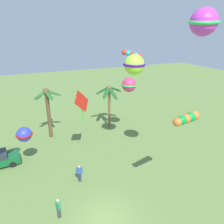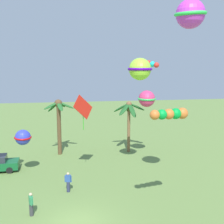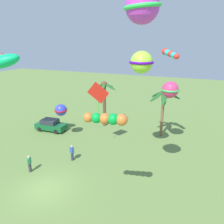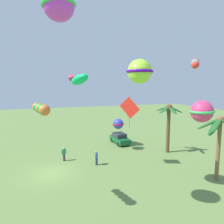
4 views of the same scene
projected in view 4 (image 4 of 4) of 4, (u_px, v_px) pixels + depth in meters
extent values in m
plane|color=olive|center=(52.00, 173.00, 19.04)|extent=(120.00, 120.00, 0.00)
cylinder|color=brown|center=(218.00, 150.00, 17.40)|extent=(0.34, 0.34, 5.52)
ellipsoid|color=#1E5623|center=(217.00, 122.00, 17.98)|extent=(1.96, 1.51, 1.27)
ellipsoid|color=#1E5623|center=(209.00, 124.00, 17.49)|extent=(1.79, 1.74, 1.33)
ellipsoid|color=#1E5623|center=(215.00, 127.00, 16.69)|extent=(0.94, 1.86, 1.53)
sphere|color=brown|center=(220.00, 119.00, 17.04)|extent=(0.64, 0.64, 0.64)
cylinder|color=brown|center=(168.00, 130.00, 24.74)|extent=(0.44, 0.44, 5.75)
ellipsoid|color=#236028|center=(173.00, 110.00, 23.60)|extent=(1.79, 0.69, 0.90)
ellipsoid|color=#236028|center=(176.00, 110.00, 24.35)|extent=(1.15, 1.79, 0.95)
ellipsoid|color=#236028|center=(169.00, 110.00, 25.10)|extent=(1.56, 1.26, 1.30)
ellipsoid|color=#236028|center=(163.00, 109.00, 24.96)|extent=(1.80, 1.27, 0.84)
ellipsoid|color=#236028|center=(164.00, 110.00, 23.95)|extent=(0.89, 1.81, 0.92)
sphere|color=brown|center=(169.00, 108.00, 24.37)|extent=(0.84, 0.84, 0.84)
cube|color=#145B2D|center=(120.00, 139.00, 28.89)|extent=(3.98, 1.89, 0.70)
cube|color=#282D38|center=(119.00, 135.00, 28.94)|extent=(2.10, 1.59, 0.56)
cylinder|color=black|center=(128.00, 143.00, 28.12)|extent=(0.61, 0.21, 0.60)
cylinder|color=black|center=(118.00, 144.00, 27.52)|extent=(0.61, 0.21, 0.60)
cylinder|color=black|center=(121.00, 139.00, 30.33)|extent=(0.61, 0.21, 0.60)
cylinder|color=black|center=(112.00, 140.00, 29.72)|extent=(0.61, 0.21, 0.60)
cylinder|color=#2D3351|center=(97.00, 161.00, 20.98)|extent=(0.26, 0.26, 0.84)
cube|color=#2D519E|center=(96.00, 155.00, 20.89)|extent=(0.42, 0.31, 0.54)
sphere|color=beige|center=(96.00, 152.00, 20.84)|extent=(0.21, 0.21, 0.21)
cylinder|color=#2D519E|center=(96.00, 155.00, 21.12)|extent=(0.09, 0.09, 0.52)
cylinder|color=#2D519E|center=(97.00, 156.00, 20.67)|extent=(0.09, 0.09, 0.52)
cylinder|color=#38383D|center=(64.00, 157.00, 22.16)|extent=(0.26, 0.26, 0.84)
cube|color=#338956|center=(64.00, 151.00, 22.07)|extent=(0.33, 0.43, 0.54)
sphere|color=beige|center=(64.00, 148.00, 22.02)|extent=(0.21, 0.21, 0.21)
cylinder|color=#338956|center=(62.00, 152.00, 21.94)|extent=(0.09, 0.09, 0.52)
cylinder|color=#338956|center=(66.00, 151.00, 22.21)|extent=(0.09, 0.09, 0.52)
sphere|color=#A6EF3A|center=(140.00, 71.00, 14.73)|extent=(1.84, 1.84, 1.84)
torus|color=#5309A9|center=(140.00, 71.00, 14.73)|extent=(2.79, 2.79, 0.23)
ellipsoid|color=#0DCB6F|center=(80.00, 79.00, 26.13)|extent=(3.92, 2.87, 2.03)
cone|color=#C1274E|center=(74.00, 77.00, 27.19)|extent=(1.61, 1.47, 1.30)
cone|color=#C1274E|center=(80.00, 75.00, 26.06)|extent=(0.87, 0.87, 0.69)
sphere|color=#D83CD9|center=(59.00, 5.00, 10.89)|extent=(1.75, 1.75, 1.75)
torus|color=#2ED94E|center=(59.00, 5.00, 10.89)|extent=(2.73, 2.73, 0.41)
cube|color=red|center=(130.00, 108.00, 19.96)|extent=(1.76, 1.47, 2.19)
cylinder|color=#19B713|center=(129.00, 120.00, 20.12)|extent=(0.05, 0.05, 1.46)
sphere|color=#DE366F|center=(202.00, 111.00, 14.80)|extent=(1.67, 1.67, 1.67)
torus|color=green|center=(202.00, 111.00, 14.80)|extent=(1.87, 1.88, 0.28)
sphere|color=red|center=(195.00, 62.00, 14.97)|extent=(0.61, 0.61, 0.61)
sphere|color=#19D1CD|center=(195.00, 63.00, 14.59)|extent=(0.59, 0.59, 0.59)
sphere|color=red|center=(195.00, 64.00, 14.22)|extent=(0.56, 0.56, 0.56)
sphere|color=#19D1CD|center=(195.00, 64.00, 13.85)|extent=(0.54, 0.54, 0.54)
sphere|color=red|center=(195.00, 65.00, 13.47)|extent=(0.51, 0.51, 0.51)
sphere|color=blue|center=(118.00, 124.00, 25.54)|extent=(1.36, 1.36, 1.36)
torus|color=red|center=(118.00, 124.00, 25.54)|extent=(2.08, 2.09, 0.27)
sphere|color=orange|center=(45.00, 110.00, 11.96)|extent=(0.69, 0.69, 0.69)
sphere|color=#0AA73A|center=(42.00, 109.00, 12.35)|extent=(0.66, 0.66, 0.66)
sphere|color=orange|center=(40.00, 108.00, 12.75)|extent=(0.64, 0.64, 0.64)
sphere|color=#0AA73A|center=(38.00, 108.00, 13.14)|extent=(0.61, 0.61, 0.61)
sphere|color=orange|center=(37.00, 107.00, 13.54)|extent=(0.58, 0.58, 0.58)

